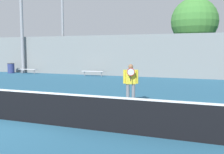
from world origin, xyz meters
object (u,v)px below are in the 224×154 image
(bench_courtside_near, at_px, (27,69))
(bench_adjacent_court, at_px, (93,72))
(tennis_net, at_px, (17,105))
(trash_bin, at_px, (11,68))
(tennis_player, at_px, (131,81))
(tree_green_broad, at_px, (194,22))
(light_pole_near_left, at_px, (21,17))

(bench_courtside_near, distance_m, bench_adjacent_court, 6.79)
(tennis_net, distance_m, trash_bin, 18.65)
(bench_courtside_near, distance_m, trash_bin, 1.92)
(bench_courtside_near, relative_size, bench_adjacent_court, 0.97)
(tennis_player, height_order, bench_courtside_near, tennis_player)
(bench_courtside_near, bearing_deg, tennis_player, -37.51)
(bench_courtside_near, relative_size, tree_green_broad, 0.28)
(light_pole_near_left, bearing_deg, trash_bin, -147.19)
(tennis_player, bearing_deg, tree_green_broad, 67.62)
(light_pole_near_left, distance_m, tree_green_broad, 16.28)
(light_pole_near_left, bearing_deg, tennis_net, -51.15)
(bench_adjacent_court, xyz_separation_m, tree_green_broad, (7.84, 5.20, 4.40))
(tennis_player, xyz_separation_m, bench_courtside_near, (-13.17, 10.11, -0.54))
(tennis_net, relative_size, trash_bin, 12.80)
(tennis_player, distance_m, tree_green_broad, 15.86)
(trash_bin, relative_size, tree_green_broad, 0.14)
(tennis_net, relative_size, bench_adjacent_court, 6.20)
(tennis_net, relative_size, light_pole_near_left, 1.28)
(tennis_player, bearing_deg, tennis_net, -141.21)
(bench_courtside_near, bearing_deg, tennis_net, -52.42)
(tennis_player, distance_m, bench_courtside_near, 16.61)
(tennis_net, bearing_deg, bench_adjacent_court, 105.54)
(tennis_net, relative_size, bench_courtside_near, 6.37)
(bench_adjacent_court, distance_m, tree_green_broad, 10.39)
(bench_courtside_near, xyz_separation_m, trash_bin, (-1.92, -0.03, 0.08))
(light_pole_near_left, bearing_deg, bench_courtside_near, -30.97)
(tennis_player, bearing_deg, trash_bin, 129.31)
(tennis_net, bearing_deg, tennis_player, 55.74)
(tennis_net, relative_size, tennis_player, 7.47)
(light_pole_near_left, relative_size, tree_green_broad, 1.38)
(bench_adjacent_court, height_order, trash_bin, trash_bin)
(tennis_player, height_order, bench_adjacent_court, tennis_player)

